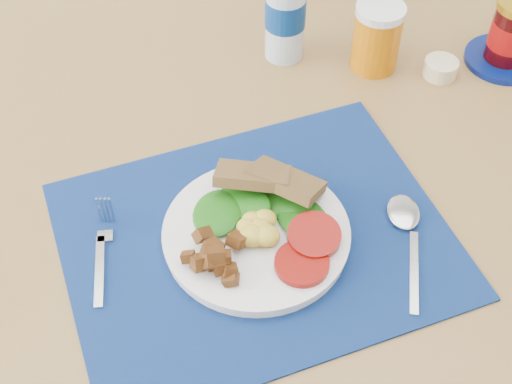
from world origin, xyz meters
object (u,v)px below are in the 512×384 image
breakfast_plate (253,233)px  chair_far (357,27)px  juice_glass (376,39)px  jam_on_saucer (511,36)px  water_bottle (286,4)px

breakfast_plate → chair_far: bearing=89.6°
breakfast_plate → juice_glass: bearing=78.0°
chair_far → juice_glass: bearing=70.4°
breakfast_plate → jam_on_saucer: size_ratio=1.89×
chair_far → jam_on_saucer: bearing=99.8°
chair_far → juice_glass: size_ratio=9.21×
juice_glass → breakfast_plate: bearing=-118.7°
chair_far → breakfast_plate: 0.87m
jam_on_saucer → water_bottle: bearing=176.5°
water_bottle → juice_glass: (0.15, -0.03, -0.05)m
chair_far → water_bottle: (-0.19, -0.39, 0.33)m
chair_far → breakfast_plate: size_ratio=4.05×
juice_glass → water_bottle: bearing=168.4°
juice_glass → jam_on_saucer: 0.22m
water_bottle → jam_on_saucer: water_bottle is taller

